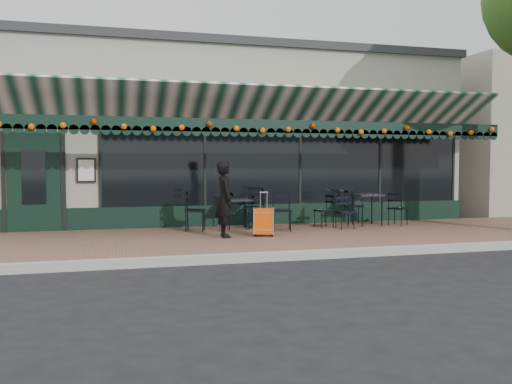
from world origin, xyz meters
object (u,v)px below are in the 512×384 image
object	(u,v)px
suitcase	(264,222)
chair_b_right	(260,211)
chair_b_left	(254,208)
chair_a_left	(324,211)
chair_a_front	(345,213)
woman	(225,199)
chair_a_extra	(398,209)
cafe_table_b	(237,202)
chair_solo	(195,211)
chair_b_front	(282,211)
chair_a_right	(354,207)
cafe_table_a	(367,197)

from	to	relation	value
suitcase	chair_b_right	world-z (taller)	suitcase
chair_b_left	chair_b_right	size ratio (longest dim) A/B	1.24
chair_b_right	chair_a_left	bearing A→B (deg)	-100.77
chair_a_front	woman	bearing A→B (deg)	-168.63
chair_a_extra	chair_b_right	bearing A→B (deg)	47.78
suitcase	cafe_table_b	world-z (taller)	suitcase
chair_solo	chair_b_front	bearing A→B (deg)	-89.73
chair_b_left	chair_a_right	bearing A→B (deg)	108.43
chair_a_front	cafe_table_a	bearing A→B (deg)	29.94
suitcase	chair_a_front	xyz separation A→B (m)	(2.16, 0.75, 0.07)
cafe_table_b	suitcase	bearing A→B (deg)	-80.77
woman	chair_b_front	size ratio (longest dim) A/B	1.74
cafe_table_b	chair_b_right	size ratio (longest dim) A/B	0.90
suitcase	chair_a_right	bearing A→B (deg)	49.11
chair_a_extra	cafe_table_b	bearing A→B (deg)	49.74
suitcase	chair_b_front	bearing A→B (deg)	68.15
cafe_table_b	chair_b_left	world-z (taller)	chair_b_left
cafe_table_a	chair_a_front	distance (m)	1.00
cafe_table_b	chair_a_front	size ratio (longest dim) A/B	0.92
chair_a_right	chair_a_front	xyz separation A→B (m)	(-0.68, -0.96, -0.05)
woman	chair_a_left	size ratio (longest dim) A/B	2.02
chair_a_right	chair_b_right	xyz separation A→B (m)	(-2.49, -0.22, -0.04)
chair_a_left	chair_b_right	distance (m)	1.52
chair_a_left	chair_b_front	bearing A→B (deg)	-79.46
cafe_table_a	chair_a_left	bearing A→B (deg)	-178.13
chair_a_left	chair_a_right	size ratio (longest dim) A/B	0.91
chair_a_extra	chair_b_right	size ratio (longest dim) A/B	1.06
chair_a_right	chair_b_front	size ratio (longest dim) A/B	0.95
suitcase	cafe_table_b	distance (m)	1.48
chair_b_front	chair_solo	distance (m)	1.92
chair_a_left	chair_b_front	world-z (taller)	chair_b_front
chair_a_left	suitcase	bearing A→B (deg)	-66.42
cafe_table_a	chair_a_front	world-z (taller)	cafe_table_a
cafe_table_b	chair_a_extra	size ratio (longest dim) A/B	0.85
chair_b_right	chair_b_front	bearing A→B (deg)	-157.66
cafe_table_b	chair_b_right	world-z (taller)	chair_b_right
suitcase	chair_b_left	xyz separation A→B (m)	(0.16, 1.36, 0.17)
woman	chair_a_left	world-z (taller)	woman
woman	chair_b_front	distance (m)	1.62
cafe_table_b	chair_a_right	world-z (taller)	chair_a_right
woman	chair_b_left	world-z (taller)	woman
cafe_table_a	chair_a_right	size ratio (longest dim) A/B	0.89
chair_b_right	cafe_table_b	bearing A→B (deg)	96.78
cafe_table_a	chair_a_extra	distance (m)	0.81
woman	suitcase	bearing A→B (deg)	-96.30
suitcase	chair_a_left	size ratio (longest dim) A/B	1.18
chair_b_right	chair_solo	world-z (taller)	chair_solo
chair_b_left	chair_solo	xyz separation A→B (m)	(-1.39, -0.12, -0.03)
suitcase	chair_b_front	size ratio (longest dim) A/B	1.02
cafe_table_b	woman	bearing A→B (deg)	-112.93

